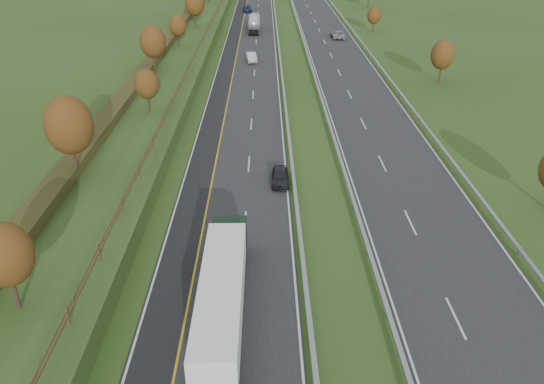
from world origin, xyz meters
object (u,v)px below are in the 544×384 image
at_px(box_lorry, 223,292).
at_px(car_silver_mid, 251,57).
at_px(car_small_far, 247,9).
at_px(car_oncoming, 338,34).
at_px(road_tanker, 254,23).
at_px(car_dark_near, 280,177).

relative_size(box_lorry, car_silver_mid, 3.47).
height_order(box_lorry, car_small_far, box_lorry).
distance_m(box_lorry, car_oncoming, 89.40).
xyz_separation_m(road_tanker, car_dark_near, (3.80, -75.74, -1.12)).
bearing_deg(car_silver_mid, box_lorry, -97.97).
relative_size(road_tanker, car_dark_near, 2.73).
distance_m(box_lorry, road_tanker, 95.39).
bearing_deg(car_oncoming, car_small_far, -62.04).
height_order(road_tanker, car_silver_mid, road_tanker).
distance_m(box_lorry, car_silver_mid, 67.74).
relative_size(box_lorry, road_tanker, 1.45).
bearing_deg(road_tanker, car_silver_mid, -90.00).
xyz_separation_m(car_dark_near, car_small_far, (-6.00, 102.24, 0.07)).
distance_m(car_dark_near, car_oncoming, 69.32).
bearing_deg(car_small_far, car_dark_near, -91.46).
bearing_deg(car_dark_near, road_tanker, 94.26).
distance_m(box_lorry, car_small_far, 121.91).
relative_size(box_lorry, car_small_far, 3.08).
height_order(box_lorry, car_dark_near, box_lorry).
bearing_deg(car_silver_mid, car_oncoming, 40.38).
relative_size(road_tanker, car_small_far, 2.12).
bearing_deg(car_silver_mid, car_dark_near, -93.19).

